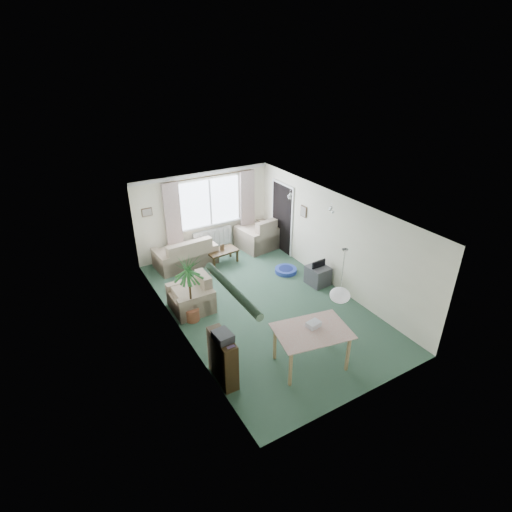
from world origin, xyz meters
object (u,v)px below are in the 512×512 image
dining_table (311,348)px  pet_bed (286,270)px  armchair_left (191,293)px  houseplant (190,290)px  sofa (185,251)px  coffee_table (222,256)px  tv_cube (318,275)px  armchair_corner (258,232)px  bookshelf (223,358)px

dining_table → pet_bed: bearing=63.3°
dining_table → pet_bed: 3.55m
armchair_left → dining_table: (1.24, -2.85, -0.02)m
armchair_left → dining_table: 3.11m
armchair_left → houseplant: 0.58m
sofa → armchair_left: size_ratio=1.77×
armchair_left → houseplant: bearing=-19.7°
houseplant → coffee_table: bearing=49.8°
sofa → houseplant: (-0.82, -2.48, 0.38)m
coffee_table → houseplant: houseplant is taller
coffee_table → tv_cube: 2.76m
armchair_corner → bookshelf: size_ratio=1.14×
coffee_table → bookshelf: bearing=-115.8°
bookshelf → armchair_left: bearing=82.8°
coffee_table → tv_cube: bearing=-54.7°
armchair_left → tv_cube: size_ratio=1.74×
sofa → coffee_table: bearing=152.8°
bookshelf → sofa: bearing=78.1°
houseplant → sofa: bearing=71.7°
tv_cube → pet_bed: 0.98m
dining_table → houseplant: bearing=119.8°
bookshelf → coffee_table: bearing=65.2°
coffee_table → tv_cube: (1.59, -2.25, 0.05)m
armchair_left → pet_bed: size_ratio=1.59×
armchair_left → coffee_table: bearing=136.0°
bookshelf → pet_bed: (3.17, 2.67, -0.42)m
armchair_corner → armchair_left: size_ratio=1.17×
bookshelf → pet_bed: 4.16m
sofa → armchair_left: armchair_left is taller
dining_table → tv_cube: 3.00m
bookshelf → tv_cube: bookshelf is taller
sofa → coffee_table: 1.04m
houseplant → tv_cube: size_ratio=2.97×
armchair_left → houseplant: size_ratio=0.59×
armchair_left → bookshelf: size_ratio=0.97×
armchair_corner → coffee_table: armchair_corner is taller
armchair_corner → houseplant: 3.99m
coffee_table → dining_table: bearing=-94.6°
dining_table → tv_cube: (1.96, 2.27, -0.15)m
houseplant → tv_cube: bearing=-2.9°
coffee_table → armchair_corner: bearing=15.5°
coffee_table → houseplant: 2.79m
armchair_corner → pet_bed: (-0.14, -1.74, -0.42)m
armchair_left → pet_bed: 2.87m
houseplant → pet_bed: 3.15m
coffee_table → tv_cube: size_ratio=1.60×
sofa → armchair_corner: 2.30m
dining_table → pet_bed: size_ratio=2.15×
bookshelf → houseplant: (0.19, 1.94, 0.31)m
pet_bed → sofa: bearing=140.8°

